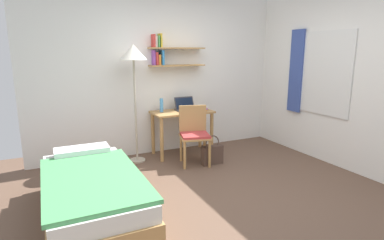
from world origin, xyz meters
name	(u,v)px	position (x,y,z in m)	size (l,w,h in m)	color
ground_plane	(229,197)	(0.00, 0.00, 0.00)	(5.28, 5.28, 0.00)	brown
wall_back	(165,74)	(0.00, 2.02, 1.31)	(4.40, 0.27, 2.60)	white
wall_right	(355,79)	(2.02, 0.05, 1.30)	(0.10, 4.40, 2.60)	white
bed	(92,194)	(-1.50, 0.25, 0.24)	(0.92, 1.84, 0.54)	#B2844C
desk	(182,120)	(0.16, 1.70, 0.58)	(0.97, 0.52, 0.72)	#B2844C
desk_chair	(194,132)	(0.14, 1.22, 0.48)	(0.53, 0.52, 0.87)	#B2844C
standing_lamp	(133,59)	(-0.62, 1.68, 1.57)	(0.40, 0.40, 1.77)	#B2A893
laptop	(185,107)	(0.25, 1.77, 0.78)	(0.34, 0.23, 0.21)	#2D2D33
water_bottle	(161,105)	(-0.17, 1.78, 0.83)	(0.06, 0.06, 0.22)	#4C99DB
book_stack	(200,108)	(0.45, 1.64, 0.76)	(0.19, 0.24, 0.07)	orange
handbag	(212,154)	(0.36, 1.05, 0.16)	(0.33, 0.11, 0.45)	#4C382D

